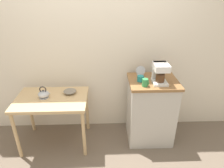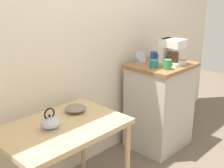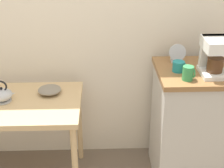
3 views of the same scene
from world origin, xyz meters
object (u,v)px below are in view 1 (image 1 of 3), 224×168
(coffee_maker, at_px, (160,72))
(mug_blue, at_px, (159,72))
(mug_tall_green, at_px, (145,83))
(bowl_stoneware, at_px, (70,91))
(mug_dark_teal, at_px, (141,79))
(table_clock, at_px, (140,72))
(teakettle, at_px, (44,94))

(coffee_maker, distance_m, mug_blue, 0.27)
(mug_blue, distance_m, mug_tall_green, 0.43)
(bowl_stoneware, height_order, coffee_maker, coffee_maker)
(mug_tall_green, distance_m, mug_dark_teal, 0.15)
(bowl_stoneware, relative_size, coffee_maker, 0.66)
(coffee_maker, bearing_deg, table_clock, 132.72)
(mug_dark_teal, height_order, table_clock, table_clock)
(teakettle, relative_size, coffee_maker, 0.67)
(coffee_maker, height_order, table_clock, coffee_maker)
(coffee_maker, xyz_separation_m, mug_dark_teal, (-0.23, 0.04, -0.10))
(teakettle, distance_m, mug_blue, 1.57)
(mug_dark_teal, bearing_deg, coffee_maker, -10.56)
(bowl_stoneware, distance_m, teakettle, 0.34)
(teakettle, bearing_deg, table_clock, 9.00)
(mug_tall_green, xyz_separation_m, mug_dark_teal, (-0.03, 0.14, -0.01))
(bowl_stoneware, bearing_deg, mug_dark_teal, -5.19)
(teakettle, bearing_deg, bowl_stoneware, 19.06)
(mug_blue, relative_size, mug_dark_teal, 0.93)
(bowl_stoneware, relative_size, mug_blue, 2.04)
(coffee_maker, distance_m, table_clock, 0.31)
(teakettle, xyz_separation_m, table_clock, (1.28, 0.20, 0.21))
(bowl_stoneware, xyz_separation_m, mug_tall_green, (0.97, -0.23, 0.22))
(bowl_stoneware, distance_m, mug_tall_green, 1.02)
(teakettle, xyz_separation_m, coffee_maker, (1.48, -0.02, 0.30))
(table_clock, bearing_deg, mug_tall_green, -88.80)
(teakettle, height_order, mug_blue, mug_blue)
(bowl_stoneware, relative_size, mug_dark_teal, 1.90)
(mug_dark_teal, relative_size, table_clock, 0.66)
(mug_tall_green, bearing_deg, bowl_stoneware, 166.84)
(mug_blue, xyz_separation_m, mug_tall_green, (-0.25, -0.34, 0.01))
(mug_tall_green, height_order, mug_dark_teal, mug_tall_green)
(bowl_stoneware, xyz_separation_m, mug_dark_teal, (0.94, -0.09, 0.21))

